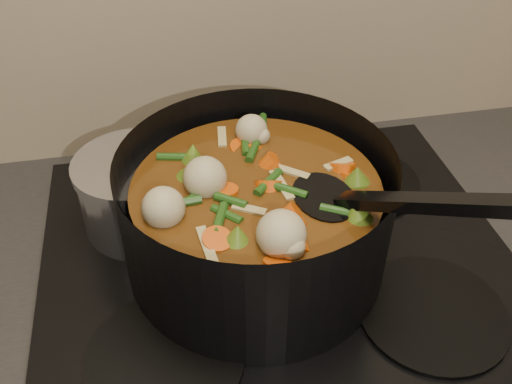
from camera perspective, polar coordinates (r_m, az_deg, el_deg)
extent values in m
cube|color=black|center=(0.80, 2.16, -8.71)|extent=(2.64, 0.64, 0.05)
cube|color=black|center=(0.77, 2.23, -6.98)|extent=(0.62, 0.54, 0.02)
cylinder|color=black|center=(0.67, -9.10, -16.01)|extent=(0.18, 0.18, 0.01)
cylinder|color=black|center=(0.73, 17.24, -11.44)|extent=(0.18, 0.18, 0.01)
cylinder|color=black|center=(0.85, -10.39, -1.54)|extent=(0.18, 0.18, 0.01)
cylinder|color=black|center=(0.90, 10.38, 1.09)|extent=(0.18, 0.18, 0.01)
cylinder|color=black|center=(0.70, 0.00, -2.13)|extent=(0.42, 0.42, 0.16)
cylinder|color=black|center=(0.76, 0.00, -6.49)|extent=(0.32, 0.32, 0.01)
cylinder|color=#643711|center=(0.71, 0.00, -2.96)|extent=(0.30, 0.30, 0.12)
cylinder|color=#F1550B|center=(0.69, 3.62, 0.82)|extent=(0.03, 0.04, 0.03)
cylinder|color=#F1550B|center=(0.73, 2.85, 3.80)|extent=(0.05, 0.04, 0.03)
cylinder|color=#F1550B|center=(0.76, -3.44, 5.29)|extent=(0.05, 0.05, 0.03)
cylinder|color=#F1550B|center=(0.69, -4.91, 1.20)|extent=(0.04, 0.04, 0.03)
cylinder|color=#F1550B|center=(0.64, -6.98, -2.83)|extent=(0.04, 0.04, 0.03)
cylinder|color=#F1550B|center=(0.64, -0.19, -2.10)|extent=(0.05, 0.05, 0.03)
cylinder|color=#F1550B|center=(0.64, 5.28, -2.58)|extent=(0.04, 0.04, 0.03)
cylinder|color=#F1550B|center=(0.70, 9.17, 1.34)|extent=(0.04, 0.04, 0.03)
cylinder|color=#F1550B|center=(0.72, 2.38, 3.05)|extent=(0.05, 0.05, 0.03)
cylinder|color=#F1550B|center=(0.75, -2.77, 4.66)|extent=(0.04, 0.05, 0.03)
cylinder|color=#F1550B|center=(0.69, -3.52, 1.03)|extent=(0.04, 0.03, 0.03)
cylinder|color=#F1550B|center=(0.65, -5.76, -2.12)|extent=(0.04, 0.05, 0.03)
sphere|color=beige|center=(0.68, 5.72, 2.04)|extent=(0.05, 0.05, 0.05)
sphere|color=beige|center=(0.72, -2.98, 4.23)|extent=(0.05, 0.05, 0.05)
sphere|color=beige|center=(0.63, -3.76, -1.80)|extent=(0.05, 0.05, 0.05)
sphere|color=beige|center=(0.66, 5.84, 0.37)|extent=(0.05, 0.05, 0.05)
cone|color=#5D8220|center=(0.61, 3.19, -4.23)|extent=(0.04, 0.04, 0.04)
cone|color=#5D8220|center=(0.71, 7.01, 2.90)|extent=(0.04, 0.04, 0.04)
cone|color=#5D8220|center=(0.74, -3.36, 5.01)|extent=(0.04, 0.04, 0.04)
cone|color=#5D8220|center=(0.64, -7.31, -1.71)|extent=(0.04, 0.04, 0.04)
cone|color=#5D8220|center=(0.61, 4.90, -3.60)|extent=(0.04, 0.04, 0.04)
cylinder|color=#224D16|center=(0.71, 2.03, 3.01)|extent=(0.01, 0.04, 0.01)
cylinder|color=#224D16|center=(0.76, -2.80, 5.84)|extent=(0.04, 0.04, 0.01)
cylinder|color=#224D16|center=(0.71, -6.97, 2.55)|extent=(0.05, 0.02, 0.01)
cylinder|color=#224D16|center=(0.65, -5.61, -0.97)|extent=(0.03, 0.04, 0.01)
cylinder|color=#224D16|center=(0.64, -1.12, -1.94)|extent=(0.03, 0.04, 0.01)
cylinder|color=#224D16|center=(0.61, 6.11, -4.71)|extent=(0.05, 0.02, 0.01)
cylinder|color=#224D16|center=(0.67, 7.86, 0.24)|extent=(0.04, 0.04, 0.01)
cylinder|color=#224D16|center=(0.71, 4.24, 3.21)|extent=(0.01, 0.04, 0.01)
cylinder|color=#224D16|center=(0.71, -0.09, 3.33)|extent=(0.04, 0.04, 0.01)
cylinder|color=#224D16|center=(0.74, -6.81, 4.32)|extent=(0.05, 0.02, 0.01)
cylinder|color=#224D16|center=(0.67, -7.85, 0.01)|extent=(0.03, 0.04, 0.01)
cylinder|color=#224D16|center=(0.63, -3.46, -2.64)|extent=(0.03, 0.04, 0.01)
cylinder|color=#224D16|center=(0.64, 1.32, -1.91)|extent=(0.05, 0.02, 0.01)
cube|color=tan|center=(0.69, -6.82, 1.23)|extent=(0.05, 0.01, 0.00)
cube|color=tan|center=(0.61, -2.00, -3.84)|extent=(0.02, 0.05, 0.00)
cube|color=tan|center=(0.65, 6.59, -1.06)|extent=(0.05, 0.03, 0.00)
cube|color=tan|center=(0.73, 3.49, 4.14)|extent=(0.04, 0.04, 0.00)
cube|color=tan|center=(0.72, -4.90, 3.46)|extent=(0.03, 0.05, 0.00)
cube|color=tan|center=(0.64, -5.68, -2.18)|extent=(0.05, 0.02, 0.00)
ellipsoid|color=black|center=(0.66, 6.79, -0.61)|extent=(0.08, 0.10, 0.01)
cube|color=black|center=(0.59, 16.12, -1.06)|extent=(0.12, 0.18, 0.12)
cylinder|color=silver|center=(0.80, -11.73, -0.43)|extent=(0.15, 0.15, 0.10)
cylinder|color=silver|center=(0.77, -12.25, 2.68)|extent=(0.16, 0.16, 0.01)
sphere|color=black|center=(0.76, -12.43, 3.73)|extent=(0.02, 0.02, 0.02)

